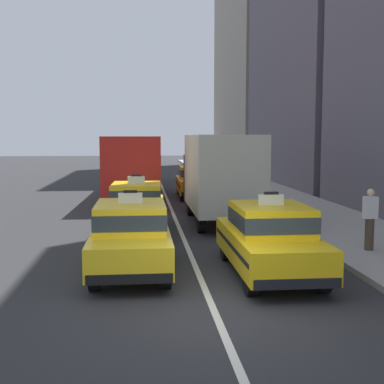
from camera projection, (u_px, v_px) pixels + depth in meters
ground_plane at (215, 313)px, 9.44m from camera, size 160.00×160.00×0.00m
lane_stripe_left_right at (165, 194)px, 29.23m from camera, size 0.14×80.00×0.01m
sidewalk_curb at (286, 202)px, 24.82m from camera, size 4.00×90.00×0.15m
taxi_left_nearest at (131, 235)px, 12.27m from camera, size 1.84×4.57×1.96m
taxi_left_second at (137, 206)px, 17.36m from camera, size 1.97×4.62×1.96m
bus_left_third at (136, 164)px, 26.84m from camera, size 2.84×11.27×3.22m
taxi_left_fourth at (139, 170)px, 36.59m from camera, size 1.89×4.59×1.96m
taxi_right_nearest at (269, 238)px, 11.94m from camera, size 1.83×4.56×1.96m
box_truck_right_second at (219, 175)px, 19.60m from camera, size 2.31×6.96×3.27m
taxi_right_third at (195, 181)px, 27.35m from camera, size 1.88×4.59×1.96m
pedestrian_mid_block at (370, 219)px, 13.93m from camera, size 0.36×0.24×1.67m
pedestrian_by_storefront at (253, 180)px, 26.86m from camera, size 0.36×0.24×1.63m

